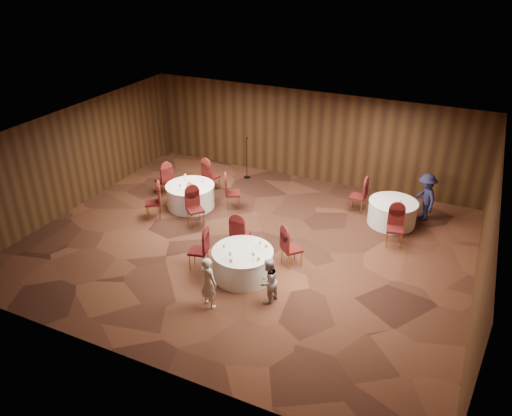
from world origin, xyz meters
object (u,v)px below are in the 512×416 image
at_px(table_left, 191,196).
at_px(table_right, 392,212).
at_px(woman_b, 268,281).
at_px(man_c, 425,197).
at_px(mic_stand, 247,166).
at_px(table_main, 243,263).
at_px(woman_a, 208,282).

relative_size(table_left, table_right, 1.07).
xyz_separation_m(woman_b, man_c, (2.71, 5.70, 0.17)).
height_order(mic_stand, woman_b, mic_stand).
height_order(table_main, table_right, same).
xyz_separation_m(table_left, mic_stand, (0.67, 2.79, 0.06)).
height_order(table_left, mic_stand, mic_stand).
xyz_separation_m(table_main, table_right, (2.90, 4.33, 0.00)).
bearing_deg(woman_b, table_main, -112.43).
distance_m(table_main, mic_stand, 6.09).
bearing_deg(table_left, mic_stand, 76.49).
relative_size(table_main, table_left, 1.00).
height_order(table_left, table_right, same).
bearing_deg(woman_b, man_c, 166.67).
bearing_deg(mic_stand, woman_a, -71.05).
relative_size(woman_a, woman_b, 1.14).
height_order(table_left, man_c, man_c).
height_order(table_main, woman_a, woman_a).
bearing_deg(table_right, man_c, 39.76).
bearing_deg(table_main, woman_a, -97.29).
bearing_deg(woman_a, mic_stand, -52.57).
distance_m(mic_stand, woman_b, 7.16).
xyz_separation_m(table_right, man_c, (0.82, 0.68, 0.38)).
relative_size(table_right, woman_b, 1.25).
distance_m(table_left, table_right, 6.33).
bearing_deg(man_c, mic_stand, -127.08).
height_order(woman_b, man_c, man_c).
bearing_deg(table_left, table_main, -40.27).
bearing_deg(table_main, man_c, 53.46).
relative_size(table_right, mic_stand, 0.96).
bearing_deg(table_main, table_left, 139.73).
relative_size(table_left, mic_stand, 1.02).
height_order(table_right, mic_stand, mic_stand).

